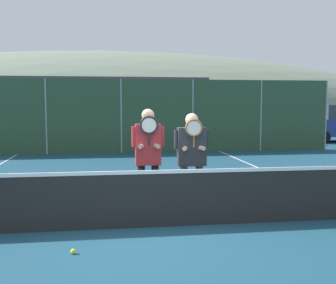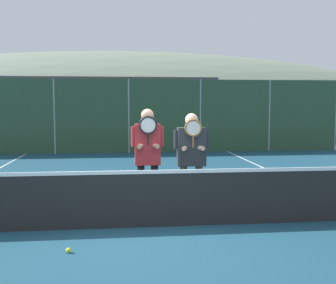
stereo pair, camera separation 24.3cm
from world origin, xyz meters
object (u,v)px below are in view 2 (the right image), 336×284
at_px(car_left_of_center, 154,126).
at_px(tennis_ball_on_court, 68,250).
at_px(car_center, 258,126).
at_px(player_leftmost, 148,153).
at_px(car_far_left, 41,126).
at_px(player_center_left, 191,153).

relative_size(car_left_of_center, tennis_ball_on_court, 64.27).
bearing_deg(tennis_ball_on_court, car_center, 62.65).
bearing_deg(car_left_of_center, car_center, -0.11).
height_order(player_leftmost, car_far_left, player_leftmost).
bearing_deg(player_center_left, car_center, 66.49).
distance_m(car_center, tennis_ball_on_court, 15.83).
relative_size(player_center_left, car_far_left, 0.39).
relative_size(player_center_left, car_left_of_center, 0.41).
relative_size(player_leftmost, car_center, 0.45).
bearing_deg(car_far_left, player_center_left, -68.61).
height_order(player_center_left, car_center, player_center_left).
height_order(player_center_left, tennis_ball_on_court, player_center_left).
xyz_separation_m(car_center, tennis_ball_on_court, (-7.26, -14.04, -0.84)).
bearing_deg(player_leftmost, player_center_left, 3.42).
bearing_deg(tennis_ball_on_court, player_leftmost, 56.44).
height_order(car_left_of_center, tennis_ball_on_court, car_left_of_center).
relative_size(player_center_left, car_center, 0.43).
height_order(car_far_left, car_left_of_center, car_far_left).
xyz_separation_m(player_center_left, car_left_of_center, (0.33, 12.26, -0.18)).
bearing_deg(car_center, car_far_left, 179.24).
xyz_separation_m(car_far_left, car_left_of_center, (5.18, -0.13, -0.03)).
relative_size(player_leftmost, car_far_left, 0.41).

